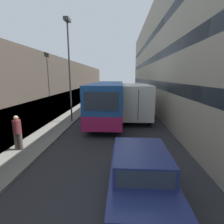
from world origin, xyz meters
TOP-DOWN VIEW (x-y plane):
  - ground_plane at (0.00, 15.00)m, footprint 150.00×150.00m
  - sidewalk_left at (-4.11, 15.00)m, footprint 1.83×60.00m
  - building_left_shopfront at (-6.13, 15.00)m, footprint 2.40×60.00m
  - building_right_apartment at (4.95, 15.00)m, footprint 2.40×60.00m
  - car_hatchback at (1.09, 5.71)m, footprint 1.78×3.83m
  - bus at (-0.63, 15.61)m, footprint 2.45×9.72m
  - box_truck at (1.67, 16.56)m, footprint 2.30×7.41m
  - pedestrian at (-4.45, 8.76)m, footprint 0.39×0.38m
  - street_lamp at (-3.45, 14.40)m, footprint 0.36×0.80m

SIDE VIEW (x-z plane):
  - ground_plane at x=0.00m, z-range 0.00..0.00m
  - sidewalk_left at x=-4.11m, z-range 0.00..0.13m
  - car_hatchback at x=1.09m, z-range 0.00..1.53m
  - pedestrian at x=-4.45m, z-range 0.19..1.88m
  - box_truck at x=1.67m, z-range 0.12..3.08m
  - bus at x=-0.63m, z-range 0.09..3.20m
  - building_left_shopfront at x=-6.13m, z-range -0.24..5.10m
  - street_lamp at x=-3.45m, z-range 1.51..9.13m
  - building_right_apartment at x=4.95m, z-range -0.03..11.50m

